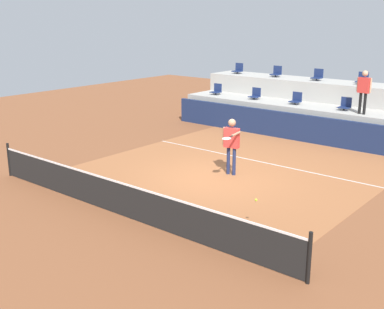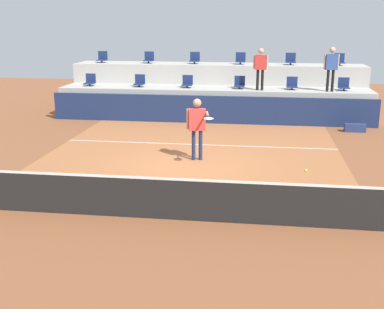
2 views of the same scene
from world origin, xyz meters
TOP-DOWN VIEW (x-y plane):
  - ground_plane at (0.00, 0.00)m, footprint 40.00×40.00m
  - court_inner_paint at (0.00, 1.00)m, footprint 9.00×10.00m
  - court_service_line at (0.00, 2.40)m, footprint 9.00×0.06m
  - tennis_net at (0.00, -4.00)m, footprint 10.48×0.08m
  - sponsor_backboard at (0.00, 6.00)m, footprint 13.00×0.16m
  - seating_tier_lower at (0.00, 7.30)m, footprint 13.00×1.80m
  - seating_tier_upper at (0.00, 9.10)m, footprint 13.00×1.80m
  - stadium_chair_lower_far_left at (-5.38, 7.23)m, footprint 0.44×0.40m
  - stadium_chair_lower_left at (-3.18, 7.23)m, footprint 0.44×0.40m
  - stadium_chair_lower_mid_left at (-1.11, 7.23)m, footprint 0.44×0.40m
  - stadium_chair_lower_mid_right at (1.09, 7.23)m, footprint 0.44×0.40m
  - stadium_chair_lower_right at (3.24, 7.23)m, footprint 0.44×0.40m
  - stadium_chair_lower_far_right at (5.29, 7.23)m, footprint 0.44×0.40m
  - stadium_chair_upper_far_left at (-5.38, 9.03)m, footprint 0.44×0.40m
  - stadium_chair_upper_left at (-3.16, 9.03)m, footprint 0.44×0.40m
  - stadium_chair_upper_mid_left at (-1.04, 9.03)m, footprint 0.44×0.40m
  - stadium_chair_upper_mid_right at (1.02, 9.03)m, footprint 0.44×0.40m
  - stadium_chair_upper_right at (3.23, 9.03)m, footprint 0.44×0.40m
  - stadium_chair_upper_far_right at (5.31, 9.03)m, footprint 0.44×0.40m
  - tennis_player at (0.19, 0.56)m, footprint 0.90×1.21m
  - spectator_in_grey at (1.93, 6.85)m, footprint 0.59×0.24m
  - spectator_leaning_on_rail at (4.70, 6.85)m, footprint 0.61×0.27m
  - tennis_ball at (3.05, -2.49)m, footprint 0.07×0.07m
  - equipment_bag at (5.48, 5.17)m, footprint 0.76×0.28m

SIDE VIEW (x-z plane):
  - ground_plane at x=0.00m, z-range 0.00..0.00m
  - court_inner_paint at x=0.00m, z-range 0.00..0.01m
  - court_service_line at x=0.00m, z-range 0.01..0.01m
  - equipment_bag at x=5.48m, z-range 0.00..0.30m
  - tennis_net at x=0.00m, z-range -0.04..1.03m
  - sponsor_backboard at x=0.00m, z-range 0.00..1.10m
  - seating_tier_lower at x=0.00m, z-range 0.00..1.25m
  - tennis_ball at x=3.05m, z-range 0.70..0.77m
  - seating_tier_upper at x=0.00m, z-range 0.00..2.10m
  - tennis_player at x=0.19m, z-range 0.22..2.04m
  - stadium_chair_lower_far_left at x=-5.38m, z-range 1.20..1.72m
  - stadium_chair_lower_left at x=-3.18m, z-range 1.20..1.72m
  - stadium_chair_lower_mid_left at x=-1.11m, z-range 1.20..1.72m
  - stadium_chair_lower_mid_right at x=1.09m, z-range 1.20..1.72m
  - stadium_chair_lower_right at x=3.24m, z-range 1.20..1.72m
  - stadium_chair_lower_far_right at x=5.29m, z-range 1.20..1.72m
  - spectator_in_grey at x=1.93m, z-range 1.42..3.10m
  - spectator_leaning_on_rail at x=4.70m, z-range 1.44..3.18m
  - stadium_chair_upper_far_left at x=-5.38m, z-range 2.05..2.57m
  - stadium_chair_upper_left at x=-3.16m, z-range 2.05..2.57m
  - stadium_chair_upper_mid_left at x=-1.04m, z-range 2.05..2.57m
  - stadium_chair_upper_mid_right at x=1.02m, z-range 2.05..2.57m
  - stadium_chair_upper_right at x=3.23m, z-range 2.05..2.57m
  - stadium_chair_upper_far_right at x=5.31m, z-range 2.05..2.57m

